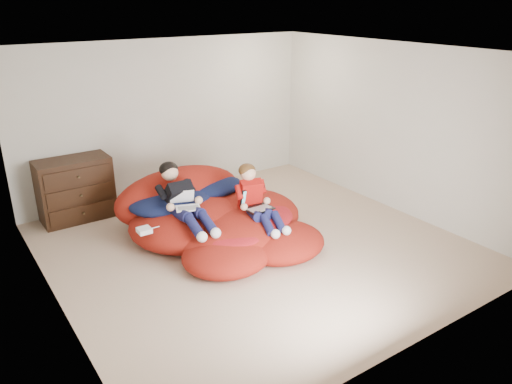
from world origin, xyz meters
name	(u,v)px	position (x,y,z in m)	size (l,w,h in m)	color
room_shell	(256,231)	(0.00, 0.00, 0.22)	(5.10, 5.10, 2.77)	tan
dresser	(75,189)	(-1.67, 2.23, 0.46)	(1.03, 0.58, 0.93)	black
beanbag_pile	(215,218)	(-0.27, 0.59, 0.26)	(2.43, 2.51, 0.92)	#A31D12
cream_pillow	(154,184)	(-0.80, 1.38, 0.62)	(0.44, 0.28, 0.28)	white
older_boy	(181,197)	(-0.75, 0.61, 0.68)	(0.34, 1.24, 0.71)	black
younger_boy	(256,197)	(0.08, 0.12, 0.65)	(0.38, 0.93, 0.75)	red
laptop_white	(185,203)	(-0.75, 0.50, 0.63)	(0.36, 0.42, 0.21)	white
laptop_black	(256,203)	(0.08, 0.11, 0.57)	(0.36, 0.33, 0.26)	black
power_adapter	(144,230)	(-1.34, 0.45, 0.42)	(0.16, 0.16, 0.06)	white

